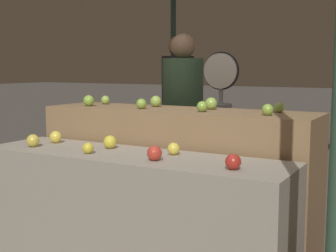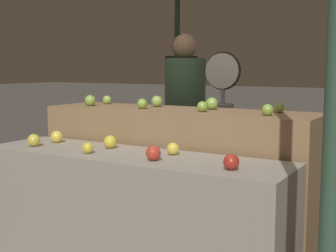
# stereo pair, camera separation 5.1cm
# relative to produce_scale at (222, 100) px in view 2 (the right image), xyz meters

# --- Properties ---
(display_counter_front) EXTENTS (2.04, 0.55, 0.84)m
(display_counter_front) POSITION_rel_produce_scale_xyz_m (-0.08, -1.22, -0.69)
(display_counter_front) COLOR gray
(display_counter_front) RESTS_ON ground_plane
(display_counter_back) EXTENTS (2.04, 0.55, 1.08)m
(display_counter_back) POSITION_rel_produce_scale_xyz_m (-0.08, -0.62, -0.57)
(display_counter_back) COLOR olive
(display_counter_back) RESTS_ON ground_plane
(apple_front_0) EXTENTS (0.09, 0.09, 0.09)m
(apple_front_0) POSITION_rel_produce_scale_xyz_m (-0.80, -1.32, -0.22)
(apple_front_0) COLOR gold
(apple_front_0) RESTS_ON display_counter_front
(apple_front_1) EXTENTS (0.07, 0.07, 0.07)m
(apple_front_1) POSITION_rel_produce_scale_xyz_m (-0.32, -1.33, -0.23)
(apple_front_1) COLOR gold
(apple_front_1) RESTS_ON display_counter_front
(apple_front_2) EXTENTS (0.09, 0.09, 0.09)m
(apple_front_2) POSITION_rel_produce_scale_xyz_m (0.16, -1.32, -0.22)
(apple_front_2) COLOR red
(apple_front_2) RESTS_ON display_counter_front
(apple_front_3) EXTENTS (0.09, 0.09, 0.09)m
(apple_front_3) POSITION_rel_produce_scale_xyz_m (0.64, -1.32, -0.22)
(apple_front_3) COLOR #AD281E
(apple_front_3) RESTS_ON display_counter_front
(apple_front_4) EXTENTS (0.09, 0.09, 0.09)m
(apple_front_4) POSITION_rel_produce_scale_xyz_m (-0.79, -1.12, -0.22)
(apple_front_4) COLOR yellow
(apple_front_4) RESTS_ON display_counter_front
(apple_front_5) EXTENTS (0.09, 0.09, 0.09)m
(apple_front_5) POSITION_rel_produce_scale_xyz_m (-0.31, -1.11, -0.22)
(apple_front_5) COLOR gold
(apple_front_5) RESTS_ON display_counter_front
(apple_front_6) EXTENTS (0.08, 0.08, 0.08)m
(apple_front_6) POSITION_rel_produce_scale_xyz_m (0.17, -1.11, -0.23)
(apple_front_6) COLOR yellow
(apple_front_6) RESTS_ON display_counter_front
(apple_back_0) EXTENTS (0.09, 0.09, 0.09)m
(apple_back_0) POSITION_rel_produce_scale_xyz_m (-0.81, -0.72, 0.01)
(apple_back_0) COLOR #84AD3D
(apple_back_0) RESTS_ON display_counter_back
(apple_back_1) EXTENTS (0.08, 0.08, 0.08)m
(apple_back_1) POSITION_rel_produce_scale_xyz_m (-0.31, -0.73, 0.01)
(apple_back_1) COLOR #84AD3D
(apple_back_1) RESTS_ON display_counter_back
(apple_back_2) EXTENTS (0.07, 0.07, 0.07)m
(apple_back_2) POSITION_rel_produce_scale_xyz_m (0.17, -0.72, 0.01)
(apple_back_2) COLOR #84AD3D
(apple_back_2) RESTS_ON display_counter_back
(apple_back_3) EXTENTS (0.07, 0.07, 0.07)m
(apple_back_3) POSITION_rel_produce_scale_xyz_m (0.63, -0.73, 0.01)
(apple_back_3) COLOR #84AD3D
(apple_back_3) RESTS_ON display_counter_back
(apple_back_4) EXTENTS (0.07, 0.07, 0.07)m
(apple_back_4) POSITION_rel_produce_scale_xyz_m (-0.80, -0.51, 0.01)
(apple_back_4) COLOR #8EB247
(apple_back_4) RESTS_ON display_counter_back
(apple_back_5) EXTENTS (0.09, 0.09, 0.09)m
(apple_back_5) POSITION_rel_produce_scale_xyz_m (-0.32, -0.52, 0.01)
(apple_back_5) COLOR #8EB247
(apple_back_5) RESTS_ON display_counter_back
(apple_back_6) EXTENTS (0.09, 0.09, 0.09)m
(apple_back_6) POSITION_rel_produce_scale_xyz_m (0.15, -0.52, 0.01)
(apple_back_6) COLOR #8EB247
(apple_back_6) RESTS_ON display_counter_back
(apple_back_7) EXTENTS (0.07, 0.07, 0.07)m
(apple_back_7) POSITION_rel_produce_scale_xyz_m (0.64, -0.51, 0.00)
(apple_back_7) COLOR #8EB247
(apple_back_7) RESTS_ON display_counter_back
(produce_scale) EXTENTS (0.31, 0.20, 1.51)m
(produce_scale) POSITION_rel_produce_scale_xyz_m (0.00, 0.00, 0.00)
(produce_scale) COLOR #99999E
(produce_scale) RESTS_ON ground_plane
(person_vendor_at_scale) EXTENTS (0.40, 0.40, 1.68)m
(person_vendor_at_scale) POSITION_rel_produce_scale_xyz_m (-0.44, 0.17, -0.14)
(person_vendor_at_scale) COLOR #2D2D38
(person_vendor_at_scale) RESTS_ON ground_plane
(person_customer_left) EXTENTS (0.46, 0.46, 1.73)m
(person_customer_left) POSITION_rel_produce_scale_xyz_m (-0.99, 1.09, -0.11)
(person_customer_left) COLOR #2D2D38
(person_customer_left) RESTS_ON ground_plane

